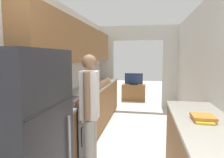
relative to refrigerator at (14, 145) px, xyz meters
The scene contains 11 objects.
wall_left 2.07m from the refrigerator, 99.57° to the left, with size 0.38×7.77×2.50m.
wall_right 2.56m from the refrigerator, 35.26° to the left, with size 0.06×7.77×2.50m.
wall_far_with_doorway 4.88m from the refrigerator, 80.20° to the left, with size 2.81×0.06×2.50m.
counter_left 2.77m from the refrigerator, 91.67° to the left, with size 0.62×4.12×0.90m.
refrigerator is the anchor object (origin of this frame).
range_oven 1.38m from the refrigerator, 93.09° to the left, with size 0.66×0.77×1.04m.
person 0.98m from the refrigerator, 64.51° to the left, with size 0.51×0.39×1.60m.
book_stack 1.84m from the refrigerator, 22.21° to the left, with size 0.23×0.28×0.06m.
tv_cabinet 5.65m from the refrigerator, 83.26° to the left, with size 0.83×0.42×0.58m.
television 5.58m from the refrigerator, 83.21° to the left, with size 0.62×0.16×0.40m.
knife 1.95m from the refrigerator, 90.90° to the left, with size 0.08×0.34×0.02m.
Camera 1 is at (0.29, -0.84, 1.58)m, focal length 32.00 mm.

